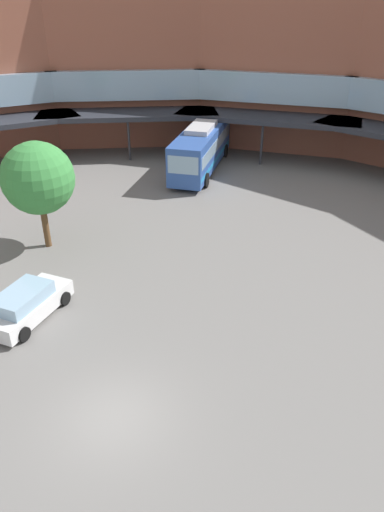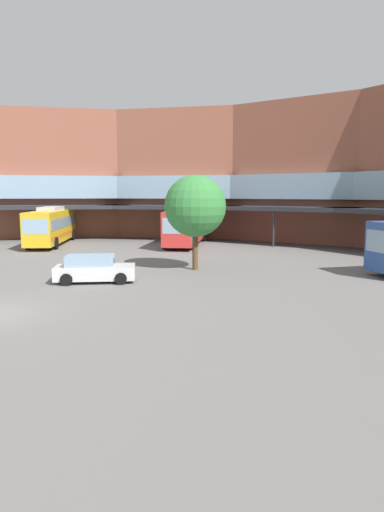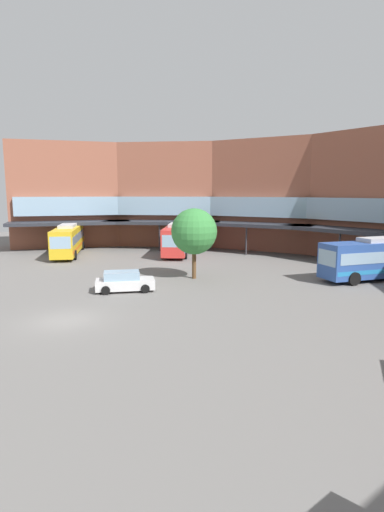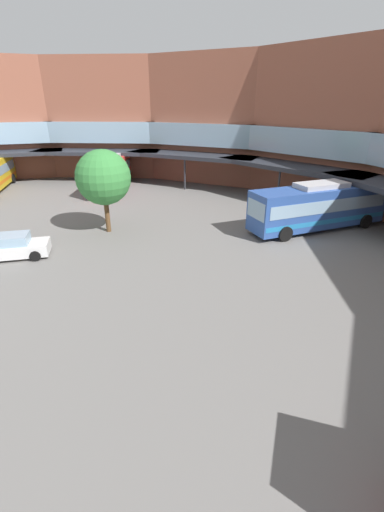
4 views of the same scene
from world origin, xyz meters
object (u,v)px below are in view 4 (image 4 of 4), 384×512
Objects in this scene: bus_1 at (111,172)px; bus_2 at (318,206)px; plaza_tree at (103,178)px; parked_car at (11,247)px.

bus_1 is 23.02m from bus_2.
plaza_tree is (13.34, -4.65, 2.22)m from bus_1.
plaza_tree is at bearing 30.16° from parked_car.
bus_1 is 2.23× the size of parked_car.
plaza_tree reaches higher than parked_car.
bus_1 reaches higher than parked_car.
plaza_tree is (-7.63, -14.15, 2.27)m from bus_2.
plaza_tree reaches higher than bus_1.
bus_2 is 1.86× the size of plaza_tree.
bus_2 is at bearing 55.05° from bus_1.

